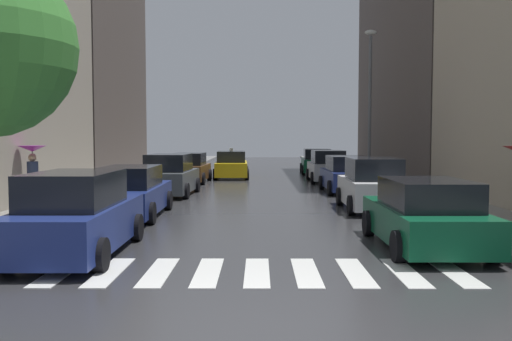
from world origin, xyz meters
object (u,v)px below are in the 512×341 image
object	(u,v)px
parked_car_left_nearest	(77,216)
parked_car_left_third	(170,176)
parked_car_right_fifth	(317,162)
pedestrian_near_tree	(33,164)
parked_car_left_fourth	(189,169)
taxi_midroad	(231,165)
lamp_post_right	(370,96)
parked_car_left_second	(131,193)
parked_car_right_fourth	(327,167)
parked_car_right_nearest	(425,216)
parked_car_right_second	(372,186)
parked_car_right_third	(346,175)

from	to	relation	value
parked_car_left_nearest	parked_car_left_third	world-z (taller)	parked_car_left_nearest
parked_car_right_fifth	pedestrian_near_tree	distance (m)	21.89
parked_car_left_fourth	parked_car_left_nearest	bearing A→B (deg)	-178.13
taxi_midroad	lamp_post_right	distance (m)	9.70
parked_car_left_nearest	pedestrian_near_tree	size ratio (longest dim) A/B	2.27
parked_car_left_fourth	taxi_midroad	world-z (taller)	taxi_midroad
parked_car_left_nearest	lamp_post_right	size ratio (longest dim) A/B	0.61
parked_car_left_second	parked_car_left_third	size ratio (longest dim) A/B	1.12
lamp_post_right	parked_car_left_fourth	bearing A→B (deg)	167.29
parked_car_left_third	parked_car_right_fourth	world-z (taller)	parked_car_left_third
parked_car_right_fourth	parked_car_right_fifth	xyz separation A→B (m)	(0.10, 6.68, -0.03)
taxi_midroad	lamp_post_right	xyz separation A→B (m)	(7.18, -5.35, 3.72)
parked_car_left_nearest	parked_car_right_nearest	bearing A→B (deg)	-84.50
parked_car_left_second	lamp_post_right	world-z (taller)	lamp_post_right
parked_car_left_fourth	parked_car_right_second	size ratio (longest dim) A/B	1.05
parked_car_left_nearest	parked_car_left_third	size ratio (longest dim) A/B	1.08
parked_car_left_second	pedestrian_near_tree	xyz separation A→B (m)	(-3.59, 1.32, 0.84)
parked_car_right_fourth	taxi_midroad	world-z (taller)	taxi_midroad
parked_car_right_third	parked_car_right_fourth	world-z (taller)	parked_car_right_fourth
parked_car_left_nearest	parked_car_right_nearest	world-z (taller)	parked_car_left_nearest
parked_car_right_nearest	parked_car_right_fifth	size ratio (longest dim) A/B	0.98
parked_car_right_third	parked_car_right_fourth	xyz separation A→B (m)	(-0.15, 5.69, 0.05)
parked_car_left_third	pedestrian_near_tree	distance (m)	6.25
parked_car_right_second	lamp_post_right	size ratio (longest dim) A/B	0.53
parked_car_left_fourth	lamp_post_right	bearing A→B (deg)	-100.75
parked_car_left_fourth	lamp_post_right	size ratio (longest dim) A/B	0.56
parked_car_left_second	parked_car_right_third	size ratio (longest dim) A/B	1.10
parked_car_left_nearest	parked_car_left_fourth	world-z (taller)	parked_car_left_nearest
parked_car_right_third	parked_car_right_fifth	size ratio (longest dim) A/B	0.95
parked_car_right_third	taxi_midroad	world-z (taller)	taxi_midroad
parked_car_left_fourth	taxi_midroad	size ratio (longest dim) A/B	0.92
parked_car_left_second	parked_car_right_fourth	xyz separation A→B (m)	(7.72, 13.30, 0.07)
parked_car_left_nearest	pedestrian_near_tree	bearing A→B (deg)	28.47
parked_car_right_third	parked_car_left_fourth	bearing A→B (deg)	55.28
parked_car_left_second	parked_car_left_fourth	world-z (taller)	parked_car_left_fourth
parked_car_left_third	taxi_midroad	world-z (taller)	taxi_midroad
taxi_midroad	parked_car_left_second	bearing A→B (deg)	169.81
parked_car_left_nearest	parked_car_left_fourth	xyz separation A→B (m)	(0.03, 18.25, -0.06)
parked_car_right_third	parked_car_right_fourth	size ratio (longest dim) A/B	1.01
parked_car_left_second	parked_car_right_nearest	distance (m)	9.01
parked_car_right_second	parked_car_right_fifth	size ratio (longest dim) A/B	0.88
parked_car_left_nearest	parked_car_left_third	bearing A→B (deg)	-0.36
taxi_midroad	pedestrian_near_tree	bearing A→B (deg)	156.13
parked_car_left_nearest	parked_car_right_third	xyz separation A→B (m)	(7.71, 13.13, -0.05)
parked_car_left_nearest	parked_car_right_nearest	xyz separation A→B (m)	(7.49, 0.76, -0.09)
parked_car_left_second	pedestrian_near_tree	size ratio (longest dim) A/B	2.35
parked_car_left_third	taxi_midroad	bearing A→B (deg)	-9.67
parked_car_left_nearest	parked_car_right_third	world-z (taller)	parked_car_left_nearest
pedestrian_near_tree	parked_car_left_nearest	bearing A→B (deg)	-46.09
parked_car_right_second	parked_car_left_second	bearing A→B (deg)	102.11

